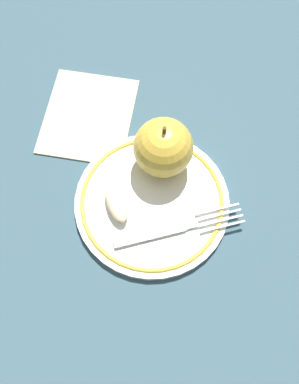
{
  "coord_description": "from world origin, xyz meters",
  "views": [
    {
      "loc": [
        0.2,
        -0.03,
        0.53
      ],
      "look_at": [
        -0.0,
        -0.0,
        0.03
      ],
      "focal_mm": 40.0,
      "sensor_mm": 36.0,
      "label": 1
    }
  ],
  "objects_px": {
    "apple_slice_front": "(117,204)",
    "fork": "(175,229)",
    "plate": "(150,200)",
    "napkin_folded": "(88,115)",
    "apple_red_whole": "(163,148)"
  },
  "relations": [
    {
      "from": "plate",
      "to": "apple_red_whole",
      "type": "bearing_deg",
      "value": 153.91
    },
    {
      "from": "apple_slice_front",
      "to": "napkin_folded",
      "type": "bearing_deg",
      "value": 178.93
    },
    {
      "from": "fork",
      "to": "napkin_folded",
      "type": "distance_m",
      "value": 0.21
    },
    {
      "from": "napkin_folded",
      "to": "plate",
      "type": "bearing_deg",
      "value": 25.79
    },
    {
      "from": "napkin_folded",
      "to": "apple_red_whole",
      "type": "bearing_deg",
      "value": 45.26
    },
    {
      "from": "fork",
      "to": "napkin_folded",
      "type": "relative_size",
      "value": 1.17
    },
    {
      "from": "apple_red_whole",
      "to": "napkin_folded",
      "type": "bearing_deg",
      "value": -134.74
    },
    {
      "from": "plate",
      "to": "napkin_folded",
      "type": "height_order",
      "value": "plate"
    },
    {
      "from": "fork",
      "to": "apple_red_whole",
      "type": "bearing_deg",
      "value": 84.41
    },
    {
      "from": "apple_slice_front",
      "to": "napkin_folded",
      "type": "relative_size",
      "value": 0.39
    },
    {
      "from": "apple_slice_front",
      "to": "plate",
      "type": "bearing_deg",
      "value": 87.33
    },
    {
      "from": "apple_red_whole",
      "to": "fork",
      "type": "bearing_deg",
      "value": 0.79
    },
    {
      "from": "plate",
      "to": "fork",
      "type": "distance_m",
      "value": 0.05
    },
    {
      "from": "apple_slice_front",
      "to": "fork",
      "type": "distance_m",
      "value": 0.08
    },
    {
      "from": "apple_red_whole",
      "to": "napkin_folded",
      "type": "height_order",
      "value": "apple_red_whole"
    }
  ]
}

